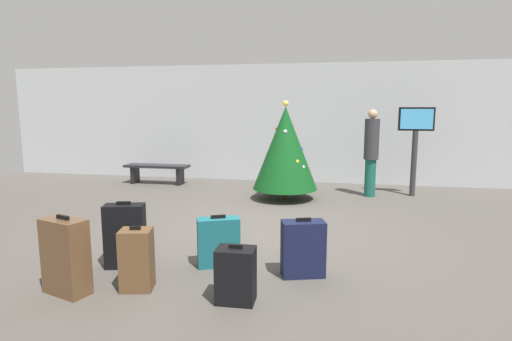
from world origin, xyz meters
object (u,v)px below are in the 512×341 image
object	(u,v)px
waiting_bench	(157,169)
traveller_0	(371,150)
holiday_tree	(285,148)
suitcase_5	(137,260)
suitcase_3	(125,236)
suitcase_2	(303,249)
suitcase_4	(236,275)
suitcase_1	(66,256)
suitcase_0	(219,242)
flight_info_kiosk	(415,136)

from	to	relation	value
waiting_bench	traveller_0	world-z (taller)	traveller_0
holiday_tree	waiting_bench	world-z (taller)	holiday_tree
suitcase_5	traveller_0	bearing A→B (deg)	62.24
suitcase_3	suitcase_2	bearing A→B (deg)	3.78
suitcase_4	suitcase_1	bearing A→B (deg)	-175.04
suitcase_5	waiting_bench	bearing A→B (deg)	112.64
suitcase_4	holiday_tree	bearing A→B (deg)	91.29
waiting_bench	suitcase_0	bearing A→B (deg)	-58.24
waiting_bench	suitcase_1	xyz separation A→B (m)	(1.71, -5.93, 0.03)
waiting_bench	suitcase_1	world-z (taller)	suitcase_1
holiday_tree	suitcase_1	bearing A→B (deg)	-108.87
holiday_tree	suitcase_3	bearing A→B (deg)	-109.29
suitcase_1	traveller_0	bearing A→B (deg)	57.92
suitcase_1	suitcase_4	world-z (taller)	suitcase_1
flight_info_kiosk	waiting_bench	xyz separation A→B (m)	(-6.05, 0.26, -0.93)
suitcase_4	suitcase_5	world-z (taller)	suitcase_5
flight_info_kiosk	waiting_bench	size ratio (longest dim) A/B	1.18
flight_info_kiosk	traveller_0	xyz separation A→B (m)	(-0.91, -0.22, -0.29)
suitcase_1	suitcase_4	bearing A→B (deg)	4.96
flight_info_kiosk	suitcase_4	size ratio (longest dim) A/B	3.24
suitcase_4	suitcase_5	distance (m)	1.09
holiday_tree	traveller_0	world-z (taller)	holiday_tree
flight_info_kiosk	traveller_0	distance (m)	0.99
waiting_bench	suitcase_5	size ratio (longest dim) A/B	2.34
traveller_0	suitcase_3	bearing A→B (deg)	-124.28
suitcase_1	suitcase_2	distance (m)	2.53
traveller_0	suitcase_5	xyz separation A→B (m)	(-2.75, -5.23, -0.67)
holiday_tree	suitcase_0	bearing A→B (deg)	-94.91
suitcase_1	suitcase_2	bearing A→B (deg)	21.42
flight_info_kiosk	traveller_0	world-z (taller)	flight_info_kiosk
waiting_bench	holiday_tree	bearing A→B (deg)	-18.14
holiday_tree	suitcase_1	size ratio (longest dim) A/B	2.47
suitcase_4	suitcase_2	bearing A→B (deg)	52.31
suitcase_2	suitcase_3	world-z (taller)	suitcase_3
suitcase_3	waiting_bench	bearing A→B (deg)	110.71
suitcase_5	suitcase_4	bearing A→B (deg)	-3.89
suitcase_0	suitcase_2	xyz separation A→B (m)	(1.03, -0.10, 0.02)
suitcase_3	suitcase_5	size ratio (longest dim) A/B	1.17
suitcase_1	waiting_bench	bearing A→B (deg)	106.10
holiday_tree	waiting_bench	xyz separation A→B (m)	(-3.36, 1.10, -0.71)
suitcase_1	suitcase_3	world-z (taller)	suitcase_1
holiday_tree	waiting_bench	distance (m)	3.61
suitcase_0	suitcase_3	distance (m)	1.12
suitcase_2	suitcase_0	bearing A→B (deg)	174.17
flight_info_kiosk	suitcase_1	size ratio (longest dim) A/B	2.30
flight_info_kiosk	suitcase_1	xyz separation A→B (m)	(-4.33, -5.67, -0.90)
traveller_0	suitcase_0	bearing A→B (deg)	-115.32
suitcase_0	suitcase_4	size ratio (longest dim) A/B	1.07
suitcase_1	suitcase_3	distance (m)	0.82
holiday_tree	flight_info_kiosk	xyz separation A→B (m)	(2.68, 0.84, 0.22)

